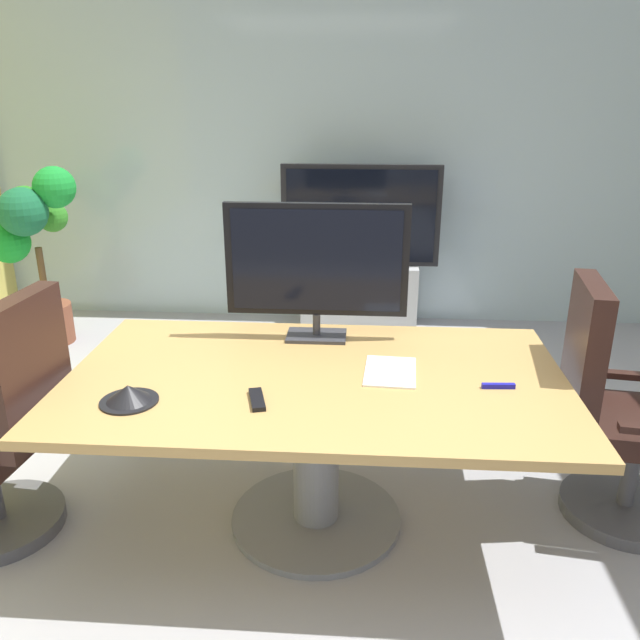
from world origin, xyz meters
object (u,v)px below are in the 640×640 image
(tv_monitor, at_px, (317,264))
(wall_display_unit, at_px, (359,277))
(conference_phone, at_px, (129,395))
(remote_control, at_px, (257,400))
(office_chair_right, at_px, (616,424))
(conference_table, at_px, (316,412))
(office_chair_left, at_px, (3,440))
(potted_plant, at_px, (34,238))

(tv_monitor, relative_size, wall_display_unit, 0.64)
(conference_phone, xyz_separation_m, remote_control, (0.48, 0.04, -0.02))
(office_chair_right, xyz_separation_m, remote_control, (-1.51, -0.41, 0.28))
(conference_table, relative_size, conference_phone, 9.33)
(office_chair_left, bearing_deg, potted_plant, -152.40)
(office_chair_right, height_order, tv_monitor, tv_monitor)
(office_chair_right, bearing_deg, conference_table, 104.64)
(conference_table, height_order, remote_control, remote_control)
(tv_monitor, distance_m, conference_phone, 1.03)
(tv_monitor, xyz_separation_m, potted_plant, (-2.17, 1.56, -0.27))
(office_chair_left, distance_m, office_chair_right, 2.63)
(remote_control, bearing_deg, tv_monitor, 60.61)
(office_chair_left, bearing_deg, tv_monitor, 119.49)
(potted_plant, distance_m, remote_control, 2.99)
(tv_monitor, height_order, wall_display_unit, tv_monitor)
(office_chair_left, distance_m, potted_plant, 2.34)
(conference_phone, distance_m, remote_control, 0.48)
(potted_plant, bearing_deg, remote_control, -48.33)
(conference_table, height_order, wall_display_unit, wall_display_unit)
(tv_monitor, height_order, potted_plant, tv_monitor)
(remote_control, bearing_deg, office_chair_left, 159.92)
(office_chair_left, height_order, wall_display_unit, wall_display_unit)
(tv_monitor, bearing_deg, office_chair_right, -11.29)
(conference_table, xyz_separation_m, office_chair_right, (1.31, 0.16, -0.10))
(wall_display_unit, height_order, remote_control, wall_display_unit)
(conference_table, xyz_separation_m, office_chair_left, (-1.31, -0.15, -0.10))
(office_chair_right, distance_m, tv_monitor, 1.50)
(wall_display_unit, bearing_deg, conference_table, -93.68)
(conference_phone, bearing_deg, potted_plant, 123.58)
(tv_monitor, bearing_deg, wall_display_unit, 84.74)
(office_chair_left, height_order, office_chair_right, same)
(office_chair_left, relative_size, tv_monitor, 1.30)
(office_chair_right, xyz_separation_m, tv_monitor, (-1.33, 0.27, 0.63))
(wall_display_unit, xyz_separation_m, potted_plant, (-2.35, -0.45, 0.37))
(conference_table, distance_m, tv_monitor, 0.68)
(conference_table, relative_size, potted_plant, 1.54)
(conference_table, distance_m, wall_display_unit, 2.43)
(wall_display_unit, bearing_deg, conference_phone, -107.19)
(tv_monitor, distance_m, wall_display_unit, 2.11)
(conference_table, bearing_deg, office_chair_right, 6.98)
(conference_phone, height_order, remote_control, conference_phone)
(conference_table, height_order, conference_phone, conference_phone)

